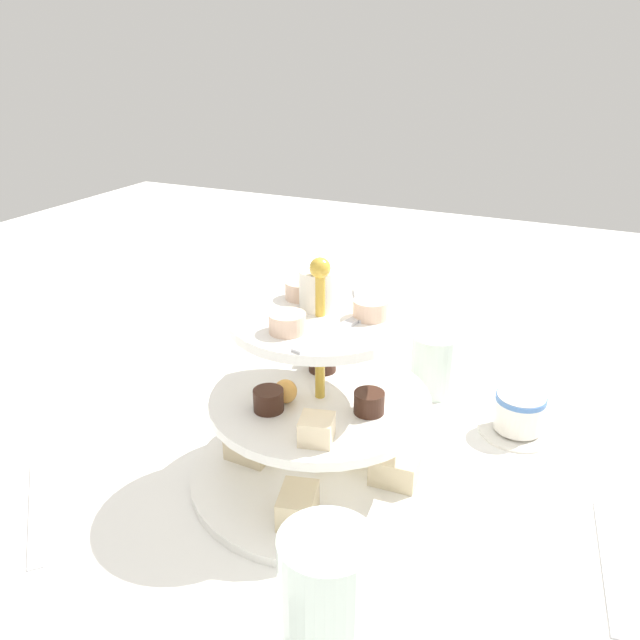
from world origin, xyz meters
TOP-DOWN VIEW (x-y plane):
  - ground_plane at (0.00, 0.00)m, footprint 2.40×2.40m
  - tiered_serving_stand at (0.00, 0.00)m, footprint 0.28×0.28m
  - water_glass_tall_right at (-0.22, -0.11)m, footprint 0.07×0.07m
  - water_glass_short_left at (0.23, -0.06)m, footprint 0.06×0.06m
  - teacup_with_saucer at (0.18, -0.18)m, footprint 0.09×0.09m
  - butter_knife_left at (-0.17, 0.24)m, footprint 0.13×0.13m
  - butter_knife_right at (-0.01, -0.29)m, footprint 0.17×0.04m

SIDE VIEW (x-z plane):
  - ground_plane at x=0.00m, z-range 0.00..0.00m
  - butter_knife_left at x=-0.17m, z-range 0.00..0.00m
  - butter_knife_right at x=-0.01m, z-range 0.00..0.00m
  - teacup_with_saucer at x=0.18m, z-range 0.00..0.05m
  - water_glass_short_left at x=0.23m, z-range 0.00..0.08m
  - water_glass_tall_right at x=-0.22m, z-range 0.00..0.13m
  - tiered_serving_stand at x=0.00m, z-range -0.05..0.20m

